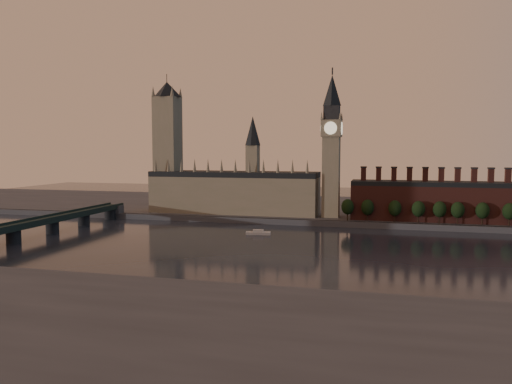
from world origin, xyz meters
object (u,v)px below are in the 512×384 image
victoria_tower (168,142)px  big_ben (331,144)px  westminster_bridge (31,226)px  river_boat (258,233)px

victoria_tower → big_ben: victoria_tower is taller
westminster_bridge → river_boat: bearing=20.8°
westminster_bridge → river_boat: westminster_bridge is taller
big_ben → river_boat: big_ben is taller
big_ben → westminster_bridge: 205.83m
victoria_tower → big_ben: size_ratio=1.01×
big_ben → westminster_bridge: size_ratio=0.54×
river_boat → westminster_bridge: bearing=-169.8°
victoria_tower → river_boat: bearing=-37.0°
victoria_tower → river_boat: victoria_tower is taller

